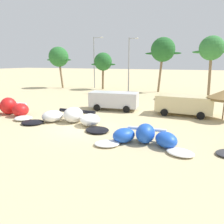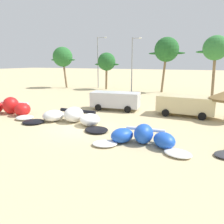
{
  "view_description": "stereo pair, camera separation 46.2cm",
  "coord_description": "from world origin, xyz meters",
  "px_view_note": "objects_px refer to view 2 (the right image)",
  "views": [
    {
      "loc": [
        8.0,
        -13.22,
        4.91
      ],
      "look_at": [
        1.7,
        2.0,
        1.0
      ],
      "focal_mm": 33.97,
      "sensor_mm": 36.0,
      "label": 1
    },
    {
      "loc": [
        8.43,
        -13.04,
        4.91
      ],
      "look_at": [
        1.7,
        2.0,
        1.0
      ],
      "focal_mm": 33.97,
      "sensor_mm": 36.0,
      "label": 2
    }
  ],
  "objects_px": {
    "kite_left": "(71,117)",
    "parked_van": "(184,104)",
    "palm_leftmost": "(63,57)",
    "parked_car_second": "(114,99)",
    "palm_center_left": "(215,49)",
    "lamppost_west": "(99,60)",
    "kite_far_left": "(8,108)",
    "kite_left_of_center": "(143,137)",
    "palm_left_of_gap": "(167,50)",
    "lamppost_west_center": "(133,63)",
    "palm_left": "(107,62)"
  },
  "relations": [
    {
      "from": "parked_car_second",
      "to": "palm_leftmost",
      "type": "relative_size",
      "value": 0.67
    },
    {
      "from": "kite_left",
      "to": "parked_van",
      "type": "relative_size",
      "value": 1.57
    },
    {
      "from": "kite_left_of_center",
      "to": "parked_van",
      "type": "xyz_separation_m",
      "value": [
        1.48,
        8.57,
        0.63
      ]
    },
    {
      "from": "palm_left",
      "to": "lamppost_west",
      "type": "height_order",
      "value": "lamppost_west"
    },
    {
      "from": "lamppost_west",
      "to": "lamppost_west_center",
      "type": "height_order",
      "value": "lamppost_west"
    },
    {
      "from": "palm_left",
      "to": "lamppost_west_center",
      "type": "height_order",
      "value": "lamppost_west_center"
    },
    {
      "from": "lamppost_west",
      "to": "palm_center_left",
      "type": "bearing_deg",
      "value": -14.11
    },
    {
      "from": "kite_left",
      "to": "palm_leftmost",
      "type": "xyz_separation_m",
      "value": [
        -15.7,
        20.26,
        5.3
      ]
    },
    {
      "from": "kite_far_left",
      "to": "palm_left_of_gap",
      "type": "xyz_separation_m",
      "value": [
        10.7,
        21.47,
        6.13
      ]
    },
    {
      "from": "kite_left",
      "to": "parked_van",
      "type": "height_order",
      "value": "parked_van"
    },
    {
      "from": "kite_far_left",
      "to": "parked_van",
      "type": "xyz_separation_m",
      "value": [
        15.27,
        6.44,
        0.47
      ]
    },
    {
      "from": "palm_left_of_gap",
      "to": "parked_van",
      "type": "bearing_deg",
      "value": -73.1
    },
    {
      "from": "kite_left_of_center",
      "to": "palm_left",
      "type": "relative_size",
      "value": 0.92
    },
    {
      "from": "palm_center_left",
      "to": "lamppost_west",
      "type": "xyz_separation_m",
      "value": [
        -19.65,
        4.94,
        -1.31
      ]
    },
    {
      "from": "palm_leftmost",
      "to": "lamppost_west",
      "type": "xyz_separation_m",
      "value": [
        6.54,
        2.24,
        -0.53
      ]
    },
    {
      "from": "kite_left",
      "to": "lamppost_west",
      "type": "relative_size",
      "value": 0.85
    },
    {
      "from": "palm_left",
      "to": "palm_center_left",
      "type": "relative_size",
      "value": 0.79
    },
    {
      "from": "parked_car_second",
      "to": "kite_far_left",
      "type": "bearing_deg",
      "value": -143.66
    },
    {
      "from": "palm_leftmost",
      "to": "palm_left_of_gap",
      "type": "distance_m",
      "value": 19.32
    },
    {
      "from": "kite_left",
      "to": "parked_car_second",
      "type": "bearing_deg",
      "value": 78.95
    },
    {
      "from": "parked_van",
      "to": "kite_left_of_center",
      "type": "bearing_deg",
      "value": -99.77
    },
    {
      "from": "lamppost_west",
      "to": "lamppost_west_center",
      "type": "bearing_deg",
      "value": -25.74
    },
    {
      "from": "palm_leftmost",
      "to": "lamppost_west_center",
      "type": "relative_size",
      "value": 0.9
    },
    {
      "from": "kite_left_of_center",
      "to": "parked_car_second",
      "type": "height_order",
      "value": "parked_car_second"
    },
    {
      "from": "palm_leftmost",
      "to": "palm_center_left",
      "type": "relative_size",
      "value": 0.93
    },
    {
      "from": "palm_left",
      "to": "kite_left",
      "type": "bearing_deg",
      "value": -71.99
    },
    {
      "from": "parked_car_second",
      "to": "lamppost_west",
      "type": "relative_size",
      "value": 0.55
    },
    {
      "from": "kite_far_left",
      "to": "parked_van",
      "type": "distance_m",
      "value": 16.58
    },
    {
      "from": "palm_left_of_gap",
      "to": "palm_center_left",
      "type": "distance_m",
      "value": 7.94
    },
    {
      "from": "palm_left_of_gap",
      "to": "lamppost_west_center",
      "type": "distance_m",
      "value": 5.78
    },
    {
      "from": "kite_left_of_center",
      "to": "parked_van",
      "type": "relative_size",
      "value": 1.19
    },
    {
      "from": "kite_far_left",
      "to": "lamppost_west_center",
      "type": "height_order",
      "value": "lamppost_west_center"
    },
    {
      "from": "palm_leftmost",
      "to": "lamppost_west_center",
      "type": "height_order",
      "value": "lamppost_west_center"
    },
    {
      "from": "kite_left",
      "to": "kite_left_of_center",
      "type": "xyz_separation_m",
      "value": [
        6.65,
        -2.15,
        -0.03
      ]
    },
    {
      "from": "parked_van",
      "to": "lamppost_west_center",
      "type": "distance_m",
      "value": 15.71
    },
    {
      "from": "parked_car_second",
      "to": "palm_leftmost",
      "type": "xyz_separation_m",
      "value": [
        -16.9,
        14.15,
        4.69
      ]
    },
    {
      "from": "kite_far_left",
      "to": "palm_left",
      "type": "height_order",
      "value": "palm_left"
    },
    {
      "from": "palm_left_of_gap",
      "to": "palm_center_left",
      "type": "height_order",
      "value": "palm_left_of_gap"
    },
    {
      "from": "parked_van",
      "to": "palm_leftmost",
      "type": "relative_size",
      "value": 0.66
    },
    {
      "from": "kite_left",
      "to": "palm_left",
      "type": "height_order",
      "value": "palm_left"
    },
    {
      "from": "kite_left_of_center",
      "to": "palm_leftmost",
      "type": "xyz_separation_m",
      "value": [
        -22.35,
        22.41,
        5.32
      ]
    },
    {
      "from": "palm_leftmost",
      "to": "palm_left_of_gap",
      "type": "bearing_deg",
      "value": 3.52
    },
    {
      "from": "kite_left",
      "to": "palm_leftmost",
      "type": "bearing_deg",
      "value": 127.78
    },
    {
      "from": "parked_car_second",
      "to": "parked_van",
      "type": "bearing_deg",
      "value": 2.51
    },
    {
      "from": "kite_left_of_center",
      "to": "parked_van",
      "type": "height_order",
      "value": "parked_van"
    },
    {
      "from": "palm_leftmost",
      "to": "parked_van",
      "type": "bearing_deg",
      "value": -30.16
    },
    {
      "from": "palm_leftmost",
      "to": "palm_left_of_gap",
      "type": "height_order",
      "value": "palm_left_of_gap"
    },
    {
      "from": "kite_left_of_center",
      "to": "palm_leftmost",
      "type": "relative_size",
      "value": 0.78
    },
    {
      "from": "kite_left",
      "to": "palm_left",
      "type": "xyz_separation_m",
      "value": [
        -6.92,
        21.3,
        4.4
      ]
    },
    {
      "from": "kite_far_left",
      "to": "palm_center_left",
      "type": "height_order",
      "value": "palm_center_left"
    }
  ]
}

